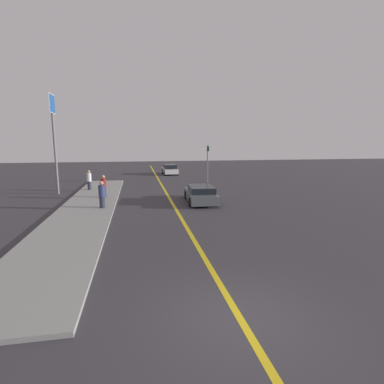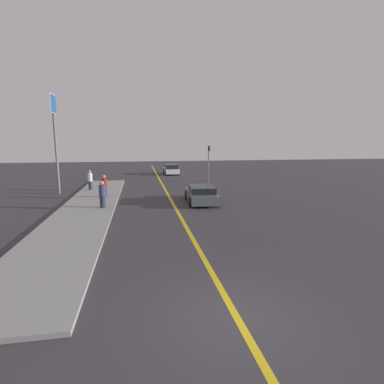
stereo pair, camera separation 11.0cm
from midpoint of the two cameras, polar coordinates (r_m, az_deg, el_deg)
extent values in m
plane|color=#38353A|center=(8.10, 9.12, -22.80)|extent=(120.00, 120.00, 0.00)
cube|color=gold|center=(24.92, -4.52, -0.39)|extent=(0.20, 60.00, 0.01)
cube|color=gray|center=(20.51, -19.08, -2.88)|extent=(3.45, 26.72, 0.14)
cube|color=#4C5156|center=(21.49, 1.88, -0.70)|extent=(2.13, 4.61, 0.61)
cube|color=black|center=(21.19, 2.01, 0.56)|extent=(1.79, 2.57, 0.42)
cylinder|color=black|center=(22.77, -0.90, -0.53)|extent=(0.25, 0.63, 0.62)
cylinder|color=black|center=(23.03, 3.55, -0.44)|extent=(0.25, 0.63, 0.62)
cylinder|color=black|center=(20.04, -0.05, -1.94)|extent=(0.25, 0.63, 0.62)
cylinder|color=black|center=(20.33, 4.99, -1.81)|extent=(0.25, 0.63, 0.62)
cube|color=silver|center=(39.89, -3.92, 4.08)|extent=(1.82, 3.88, 0.58)
cube|color=black|center=(39.65, -3.90, 4.86)|extent=(1.58, 2.14, 0.53)
cylinder|color=black|center=(40.99, -5.29, 4.03)|extent=(0.23, 0.72, 0.71)
cylinder|color=black|center=(41.19, -2.97, 4.09)|extent=(0.23, 0.72, 0.71)
cylinder|color=black|center=(38.63, -4.93, 3.69)|extent=(0.23, 0.72, 0.71)
cylinder|color=black|center=(38.84, -2.47, 3.75)|extent=(0.23, 0.72, 0.71)
cylinder|color=#282D3D|center=(19.93, -16.48, -1.83)|extent=(0.36, 0.36, 0.72)
cylinder|color=navy|center=(19.80, -16.58, 0.22)|extent=(0.42, 0.42, 0.72)
sphere|color=tan|center=(19.73, -16.65, 1.64)|extent=(0.27, 0.27, 0.27)
cylinder|color=#282D3D|center=(23.64, -16.18, -0.08)|extent=(0.35, 0.35, 0.71)
cylinder|color=maroon|center=(23.53, -16.26, 1.63)|extent=(0.41, 0.41, 0.71)
sphere|color=tan|center=(23.47, -16.31, 2.81)|extent=(0.27, 0.27, 0.27)
cylinder|color=#282D3D|center=(27.71, -18.67, 1.20)|extent=(0.33, 0.33, 0.73)
cylinder|color=silver|center=(27.62, -18.75, 2.70)|extent=(0.39, 0.39, 0.73)
sphere|color=tan|center=(27.57, -18.80, 3.71)|extent=(0.25, 0.25, 0.25)
cylinder|color=slate|center=(31.58, 3.26, 5.28)|extent=(0.12, 0.12, 3.88)
cube|color=black|center=(31.33, 3.36, 8.29)|extent=(0.18, 0.18, 0.55)
sphere|color=green|center=(31.24, 3.40, 8.59)|extent=(0.14, 0.14, 0.14)
cylinder|color=slate|center=(26.95, -24.29, 6.59)|extent=(0.20, 0.20, 6.59)
cube|color=silver|center=(27.09, -24.89, 15.02)|extent=(0.08, 1.57, 1.50)
cube|color=#19519E|center=(27.09, -24.89, 15.02)|extent=(0.12, 1.45, 1.38)
camera|label=1|loc=(0.05, -89.81, 0.03)|focal=28.00mm
camera|label=2|loc=(0.05, 90.19, -0.03)|focal=28.00mm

